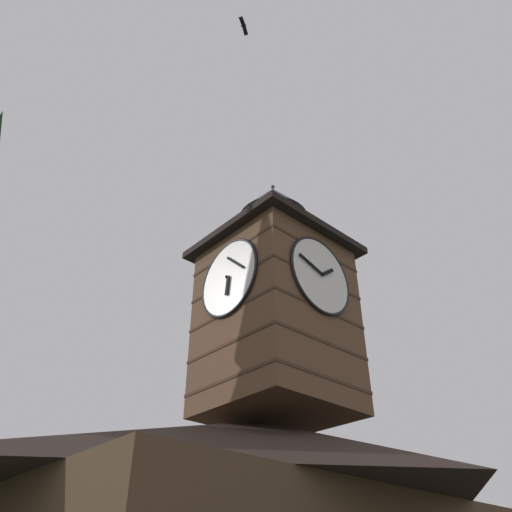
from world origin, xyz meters
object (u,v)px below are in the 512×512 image
(clock_tower, at_px, (276,307))
(pine_tree_behind, at_px, (238,451))
(flying_bird_high, at_px, (243,26))
(moon, at_px, (138,449))

(clock_tower, distance_m, pine_tree_behind, 6.17)
(clock_tower, relative_size, pine_tree_behind, 0.64)
(flying_bird_high, bearing_deg, clock_tower, -144.65)
(clock_tower, distance_m, moon, 44.97)
(clock_tower, height_order, pine_tree_behind, clock_tower)
(clock_tower, xyz_separation_m, moon, (-18.62, -40.62, 5.08))
(pine_tree_behind, relative_size, moon, 6.14)
(clock_tower, bearing_deg, moon, -114.63)
(clock_tower, xyz_separation_m, flying_bird_high, (4.19, 2.97, 8.46))
(pine_tree_behind, bearing_deg, flying_bird_high, 49.22)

